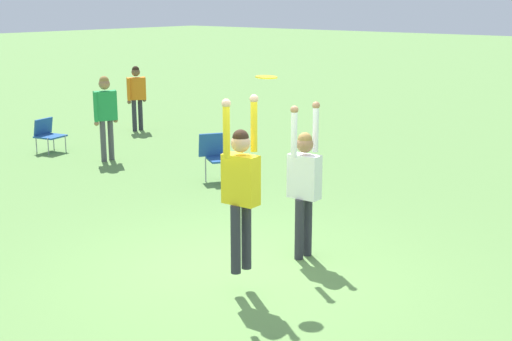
{
  "coord_description": "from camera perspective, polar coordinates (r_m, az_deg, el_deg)",
  "views": [
    {
      "loc": [
        -6.42,
        -5.56,
        3.42
      ],
      "look_at": [
        0.31,
        0.02,
        1.3
      ],
      "focal_mm": 50.0,
      "sensor_mm": 36.0,
      "label": 1
    }
  ],
  "objects": [
    {
      "name": "camping_chair_3",
      "position": [
        16.9,
        -16.32,
        2.91
      ],
      "size": [
        0.65,
        0.68,
        0.75
      ],
      "rotation": [
        0.0,
        0.0,
        3.36
      ],
      "color": "gray",
      "rests_on": "ground_plane"
    },
    {
      "name": "ground_plane",
      "position": [
        9.15,
        -1.17,
        -8.31
      ],
      "size": [
        120.0,
        120.0,
        0.0
      ],
      "primitive_type": "plane",
      "color": "#608C47"
    },
    {
      "name": "camping_chair_2",
      "position": [
        13.62,
        -3.04,
        1.38
      ],
      "size": [
        0.74,
        0.81,
        0.91
      ],
      "rotation": [
        0.0,
        0.0,
        2.58
      ],
      "color": "gray",
      "rests_on": "ground_plane"
    },
    {
      "name": "person_spectator_far",
      "position": [
        15.53,
        -11.95,
        4.8
      ],
      "size": [
        0.61,
        0.36,
        1.83
      ],
      "rotation": [
        0.0,
        0.0,
        -0.39
      ],
      "color": "#4C4C51",
      "rests_on": "ground_plane"
    },
    {
      "name": "person_jumping",
      "position": [
        8.24,
        -1.23,
        -0.84
      ],
      "size": [
        0.58,
        0.44,
        2.09
      ],
      "rotation": [
        0.0,
        0.0,
        1.64
      ],
      "color": "#2D2D38",
      "rests_on": "ground_plane"
    },
    {
      "name": "person_defending",
      "position": [
        9.43,
        3.88,
        -0.58
      ],
      "size": [
        0.58,
        0.44,
        2.1
      ],
      "rotation": [
        0.0,
        0.0,
        -1.5
      ],
      "color": "#2D2D38",
      "rests_on": "ground_plane"
    },
    {
      "name": "person_spectator_near",
      "position": [
        19.01,
        -9.54,
        6.22
      ],
      "size": [
        0.62,
        0.42,
        1.7
      ],
      "rotation": [
        0.0,
        0.0,
        -0.56
      ],
      "color": "#2D2D38",
      "rests_on": "ground_plane"
    },
    {
      "name": "frisbee",
      "position": [
        8.61,
        0.83,
        7.49
      ],
      "size": [
        0.27,
        0.27,
        0.02
      ],
      "color": "yellow"
    }
  ]
}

